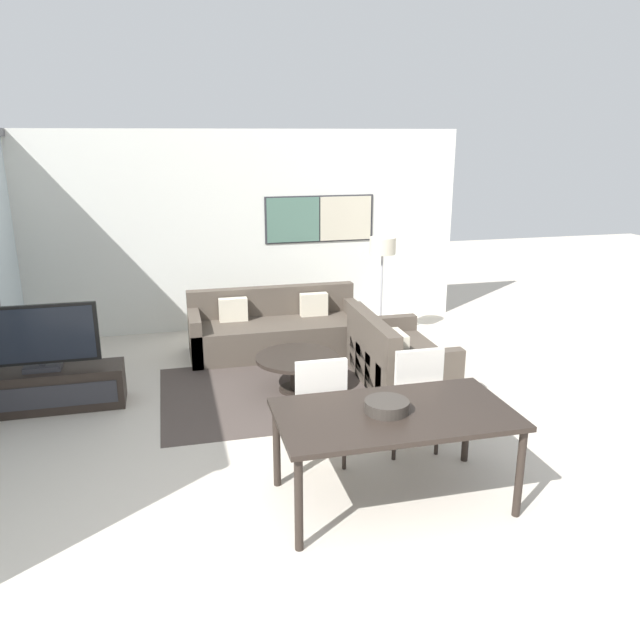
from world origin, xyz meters
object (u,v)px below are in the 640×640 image
at_px(fruit_bowl, 387,406).
at_px(coffee_table, 297,365).
at_px(sofa_main, 276,331).
at_px(dining_chair_centre, 413,396).
at_px(tv_console, 46,389).
at_px(floor_lamp, 382,254).
at_px(television, 39,338).
at_px(dining_chair_left, 318,408).
at_px(sofa_side, 394,361).
at_px(dining_table, 394,420).

bearing_deg(fruit_bowl, coffee_table, 95.20).
distance_m(sofa_main, dining_chair_centre, 3.05).
relative_size(tv_console, floor_lamp, 1.09).
height_order(television, fruit_bowl, television).
height_order(television, dining_chair_left, television).
bearing_deg(sofa_side, floor_lamp, -13.29).
xyz_separation_m(dining_table, floor_lamp, (1.19, 3.70, 0.54)).
bearing_deg(television, dining_table, -40.31).
xyz_separation_m(fruit_bowl, floor_lamp, (1.25, 3.68, 0.42)).
relative_size(television, coffee_table, 1.26).
relative_size(sofa_main, dining_chair_centre, 2.22).
xyz_separation_m(sofa_main, sofa_side, (1.10, -1.45, 0.00)).
bearing_deg(sofa_main, fruit_bowl, -86.75).
height_order(dining_table, fruit_bowl, fruit_bowl).
bearing_deg(coffee_table, tv_console, 176.59).
xyz_separation_m(television, dining_table, (2.88, -2.44, -0.09)).
bearing_deg(tv_console, sofa_main, 24.98).
bearing_deg(fruit_bowl, television, 139.28).
bearing_deg(television, tv_console, -90.00).
relative_size(television, sofa_side, 0.80).
bearing_deg(dining_chair_centre, sofa_side, 75.04).
bearing_deg(tv_console, dining_table, -40.30).
height_order(tv_console, television, television).
xyz_separation_m(dining_chair_centre, fruit_bowl, (-0.49, -0.68, 0.26)).
distance_m(television, fruit_bowl, 3.72).
relative_size(sofa_main, dining_chair_left, 2.22).
bearing_deg(dining_chair_left, tv_console, 143.72).
bearing_deg(sofa_side, coffee_table, 86.11).
distance_m(dining_chair_left, floor_lamp, 3.52).
bearing_deg(sofa_side, television, 86.43).
xyz_separation_m(coffee_table, dining_chair_left, (-0.17, -1.64, 0.23)).
bearing_deg(dining_table, floor_lamp, 72.18).
xyz_separation_m(coffee_table, dining_table, (0.27, -2.28, 0.37)).
distance_m(fruit_bowl, floor_lamp, 3.91).
relative_size(sofa_side, floor_lamp, 1.00).
xyz_separation_m(tv_console, dining_table, (2.88, -2.44, 0.46)).
relative_size(tv_console, sofa_side, 1.08).
bearing_deg(dining_chair_centre, tv_console, 152.18).
relative_size(dining_table, fruit_bowl, 5.31).
height_order(tv_console, floor_lamp, floor_lamp).
distance_m(tv_console, coffee_table, 2.62).
height_order(television, dining_chair_centre, television).
bearing_deg(fruit_bowl, dining_table, -14.61).
bearing_deg(dining_table, television, 139.69).
bearing_deg(dining_chair_left, sofa_side, 50.94).
relative_size(dining_table, floor_lamp, 1.24).
height_order(tv_console, fruit_bowl, fruit_bowl).
distance_m(coffee_table, dining_chair_left, 1.66).
height_order(dining_chair_left, fruit_bowl, dining_chair_left).
bearing_deg(coffee_table, fruit_bowl, -84.80).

